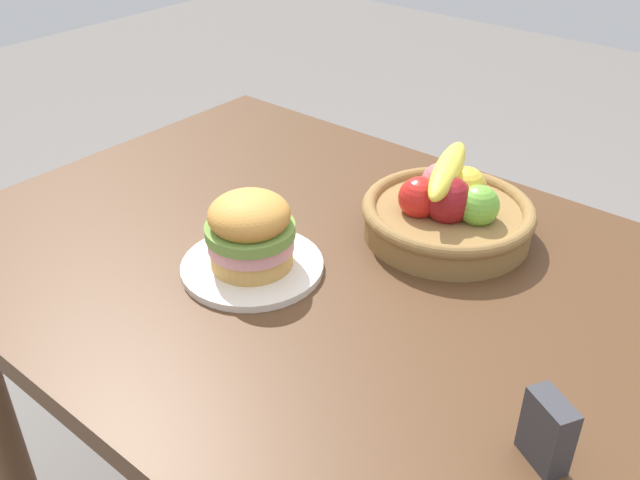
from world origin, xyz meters
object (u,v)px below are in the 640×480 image
plate (252,266)px  fruit_basket (448,210)px  sandwich (250,231)px  napkin_holder (547,431)px

plate → fruit_basket: bearing=58.0°
plate → sandwich: bearing=153.4°
sandwich → napkin_holder: sandwich is taller
plate → sandwich: size_ratio=1.61×
fruit_basket → napkin_holder: fruit_basket is taller
napkin_holder → sandwich: bearing=-157.7°
plate → napkin_holder: 0.52m
plate → fruit_basket: (0.18, 0.29, 0.04)m
sandwich → plate: bearing=-26.6°
plate → napkin_holder: size_ratio=2.50×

